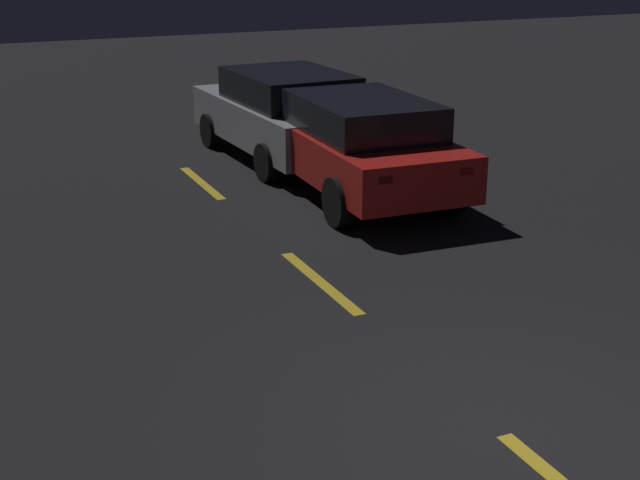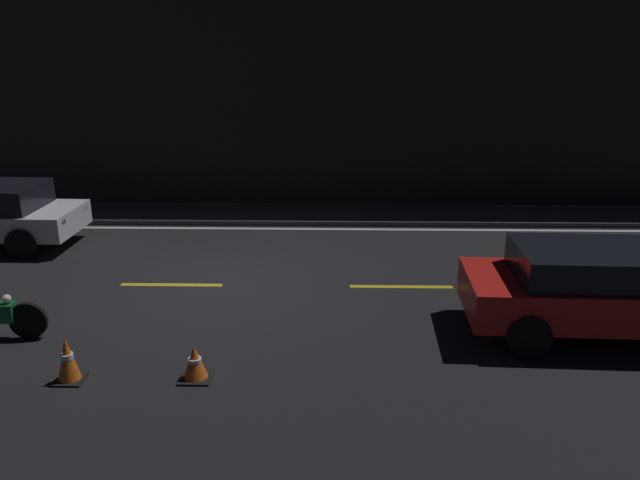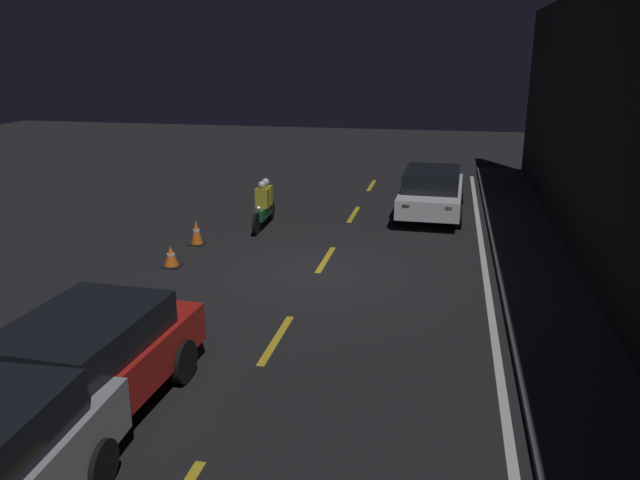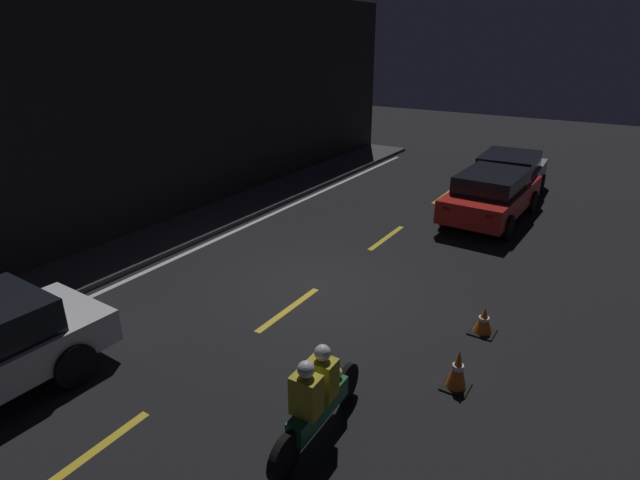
{
  "view_description": "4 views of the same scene",
  "coord_description": "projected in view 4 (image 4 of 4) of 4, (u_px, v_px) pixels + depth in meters",
  "views": [
    {
      "loc": [
        -4.92,
        3.77,
        3.72
      ],
      "look_at": [
        2.18,
        0.59,
        1.0
      ],
      "focal_mm": 50.0,
      "sensor_mm": 36.0,
      "label": 1
    },
    {
      "loc": [
        2.16,
        -11.28,
        4.65
      ],
      "look_at": [
        1.92,
        -0.28,
        1.04
      ],
      "focal_mm": 35.0,
      "sensor_mm": 36.0,
      "label": 2
    },
    {
      "loc": [
        13.15,
        2.78,
        4.86
      ],
      "look_at": [
        0.56,
        0.18,
        0.97
      ],
      "focal_mm": 35.0,
      "sensor_mm": 36.0,
      "label": 3
    },
    {
      "loc": [
        -7.96,
        -5.16,
        5.02
      ],
      "look_at": [
        0.68,
        0.34,
        0.83
      ],
      "focal_mm": 28.0,
      "sensor_mm": 36.0,
      "label": 4
    }
  ],
  "objects": [
    {
      "name": "ground_plane",
      "position": [
        316.0,
        289.0,
        10.68
      ],
      "size": [
        56.0,
        56.0,
        0.0
      ],
      "primitive_type": "plane",
      "color": "black"
    },
    {
      "name": "traffic_cone_near",
      "position": [
        458.0,
        370.0,
        7.57
      ],
      "size": [
        0.41,
        0.41,
        0.67
      ],
      "color": "black",
      "rests_on": "ground"
    },
    {
      "name": "hatchback_silver",
      "position": [
        508.0,
        175.0,
        16.47
      ],
      "size": [
        4.25,
        2.08,
        1.5
      ],
      "rotation": [
        0.0,
        0.0,
        0.04
      ],
      "color": "#9EA0A5",
      "rests_on": "ground"
    },
    {
      "name": "lane_dash_c",
      "position": [
        289.0,
        309.0,
        9.9
      ],
      "size": [
        2.0,
        0.14,
        0.01
      ],
      "color": "gold",
      "rests_on": "ground"
    },
    {
      "name": "lane_dash_b",
      "position": [
        83.0,
        459.0,
        6.38
      ],
      "size": [
        2.0,
        0.14,
        0.01
      ],
      "color": "gold",
      "rests_on": "ground"
    },
    {
      "name": "building_front",
      "position": [
        114.0,
        115.0,
        12.45
      ],
      "size": [
        28.0,
        0.3,
        6.39
      ],
      "color": "black",
      "rests_on": "ground"
    },
    {
      "name": "raised_curb",
      "position": [
        159.0,
        240.0,
        13.11
      ],
      "size": [
        28.0,
        1.81,
        0.12
      ],
      "color": "#424244",
      "rests_on": "ground"
    },
    {
      "name": "traffic_cone_mid",
      "position": [
        484.0,
        321.0,
        9.03
      ],
      "size": [
        0.45,
        0.45,
        0.51
      ],
      "color": "black",
      "rests_on": "ground"
    },
    {
      "name": "motorcycle",
      "position": [
        316.0,
        399.0,
        6.48
      ],
      "size": [
        2.22,
        0.38,
        1.38
      ],
      "rotation": [
        0.0,
        0.0,
        0.03
      ],
      "color": "black",
      "rests_on": "ground"
    },
    {
      "name": "lane_dash_d",
      "position": [
        387.0,
        238.0,
        13.41
      ],
      "size": [
        2.0,
        0.14,
        0.01
      ],
      "color": "gold",
      "rests_on": "ground"
    },
    {
      "name": "lane_solid_kerb",
      "position": [
        190.0,
        251.0,
        12.55
      ],
      "size": [
        25.2,
        0.14,
        0.01
      ],
      "color": "silver",
      "rests_on": "ground"
    },
    {
      "name": "lane_dash_e",
      "position": [
        444.0,
        196.0,
        16.93
      ],
      "size": [
        2.0,
        0.14,
        0.01
      ],
      "color": "gold",
      "rests_on": "ground"
    },
    {
      "name": "taxi_red",
      "position": [
        492.0,
        194.0,
        14.46
      ],
      "size": [
        4.38,
        2.03,
        1.46
      ],
      "rotation": [
        0.0,
        0.0,
        -0.04
      ],
      "color": "red",
      "rests_on": "ground"
    }
  ]
}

